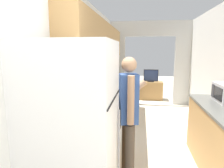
# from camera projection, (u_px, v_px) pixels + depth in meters

# --- Properties ---
(wall_left) EXTENTS (0.38, 7.61, 2.50)m
(wall_left) POSITION_uv_depth(u_px,v_px,m) (88.00, 59.00, 3.44)
(wall_left) COLOR silver
(wall_left) RESTS_ON ground_plane
(wall_far_with_doorway) EXTENTS (2.78, 0.06, 2.50)m
(wall_far_with_doorway) POSITION_uv_depth(u_px,v_px,m) (149.00, 58.00, 6.03)
(wall_far_with_doorway) COLOR silver
(wall_far_with_doorway) RESTS_ON ground_plane
(counter_left) EXTENTS (0.62, 3.88, 0.91)m
(counter_left) POSITION_uv_depth(u_px,v_px,m) (109.00, 107.00, 4.26)
(counter_left) COLOR #B2844C
(counter_left) RESTS_ON ground_plane
(refrigerator) EXTENTS (0.76, 0.75, 1.73)m
(refrigerator) POSITION_uv_depth(u_px,v_px,m) (74.00, 138.00, 1.80)
(refrigerator) COLOR white
(refrigerator) RESTS_ON ground_plane
(range_oven) EXTENTS (0.66, 0.74, 1.05)m
(range_oven) POSITION_uv_depth(u_px,v_px,m) (104.00, 116.00, 3.65)
(range_oven) COLOR white
(range_oven) RESTS_ON ground_plane
(person) EXTENTS (0.51, 0.43, 1.57)m
(person) POSITION_uv_depth(u_px,v_px,m) (128.00, 118.00, 2.41)
(person) COLOR #4C4238
(person) RESTS_ON ground_plane
(tv_cabinet) EXTENTS (0.79, 0.42, 0.60)m
(tv_cabinet) POSITION_uv_depth(u_px,v_px,m) (150.00, 90.00, 6.75)
(tv_cabinet) COLOR #B2844C
(tv_cabinet) RESTS_ON ground_plane
(television) EXTENTS (0.48, 0.16, 0.41)m
(television) POSITION_uv_depth(u_px,v_px,m) (151.00, 76.00, 6.62)
(television) COLOR black
(television) RESTS_ON tv_cabinet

